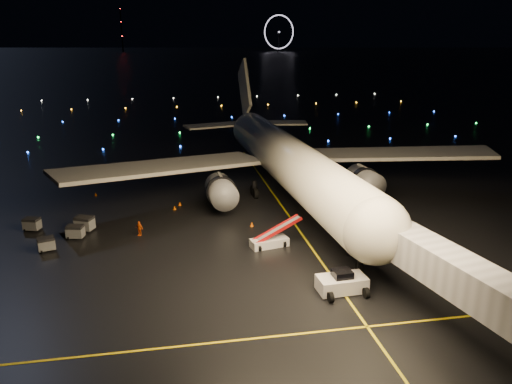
# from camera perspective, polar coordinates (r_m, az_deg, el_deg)

# --- Properties ---
(ground) EXTENTS (2000.00, 2000.00, 0.00)m
(ground) POSITION_cam_1_polar(r_m,az_deg,el_deg) (343.97, -9.98, 13.40)
(ground) COLOR black
(ground) RESTS_ON ground
(lane_centre) EXTENTS (0.25, 80.00, 0.02)m
(lane_centre) POSITION_cam_1_polar(r_m,az_deg,el_deg) (64.27, 4.11, -3.21)
(lane_centre) COLOR yellow
(lane_centre) RESTS_ON ground
(lane_cross) EXTENTS (60.00, 0.25, 0.02)m
(lane_cross) POSITION_cam_1_polar(r_m,az_deg,el_deg) (40.21, -11.52, -17.17)
(lane_cross) COLOR yellow
(lane_cross) RESTS_ON ground
(airliner) EXTENTS (68.45, 65.37, 18.49)m
(airliner) POSITION_cam_1_polar(r_m,az_deg,el_deg) (73.91, 2.98, 6.98)
(airliner) COLOR silver
(airliner) RESTS_ON ground
(pushback_tug) EXTENTS (4.61, 2.61, 2.13)m
(pushback_tug) POSITION_cam_1_polar(r_m,az_deg,el_deg) (47.22, 9.78, -9.99)
(pushback_tug) COLOR silver
(pushback_tug) RESTS_ON ground
(belt_loader) EXTENTS (6.44, 2.99, 3.02)m
(belt_loader) POSITION_cam_1_polar(r_m,az_deg,el_deg) (55.79, 1.53, -4.81)
(belt_loader) COLOR silver
(belt_loader) RESTS_ON ground
(crew_c) EXTENTS (1.09, 1.00, 1.79)m
(crew_c) POSITION_cam_1_polar(r_m,az_deg,el_deg) (60.56, -13.19, -4.07)
(crew_c) COLOR #FA5E0F
(crew_c) RESTS_ON ground
(safety_cone_0) EXTENTS (0.62, 0.62, 0.54)m
(safety_cone_0) POSITION_cam_1_polar(r_m,az_deg,el_deg) (61.99, -0.48, -3.70)
(safety_cone_0) COLOR #EC5D00
(safety_cone_0) RESTS_ON ground
(safety_cone_1) EXTENTS (0.49, 0.49, 0.51)m
(safety_cone_1) POSITION_cam_1_polar(r_m,az_deg,el_deg) (70.36, -8.70, -1.31)
(safety_cone_1) COLOR #EC5D00
(safety_cone_1) RESTS_ON ground
(safety_cone_2) EXTENTS (0.60, 0.60, 0.53)m
(safety_cone_2) POSITION_cam_1_polar(r_m,az_deg,el_deg) (68.74, -9.28, -1.78)
(safety_cone_2) COLOR #EC5D00
(safety_cone_2) RESTS_ON ground
(safety_cone_3) EXTENTS (0.43, 0.43, 0.47)m
(safety_cone_3) POSITION_cam_1_polar(r_m,az_deg,el_deg) (77.45, -17.84, -0.23)
(safety_cone_3) COLOR #EC5D00
(safety_cone_3) RESTS_ON ground
(ferris_wheel) EXTENTS (49.33, 16.80, 52.00)m
(ferris_wheel) POSITION_cam_1_polar(r_m,az_deg,el_deg) (782.63, 2.65, 17.66)
(ferris_wheel) COLOR black
(ferris_wheel) RESTS_ON ground
(radio_mast) EXTENTS (1.80, 1.80, 64.00)m
(radio_mast) POSITION_cam_1_polar(r_m,az_deg,el_deg) (785.32, -15.13, 17.54)
(radio_mast) COLOR black
(radio_mast) RESTS_ON ground
(taxiway_lights) EXTENTS (164.00, 92.00, 0.36)m
(taxiway_lights) POSITION_cam_1_polar(r_m,az_deg,el_deg) (150.92, -9.03, 8.66)
(taxiway_lights) COLOR black
(taxiway_lights) RESTS_ON ground
(baggage_cart_0) EXTENTS (2.09, 1.67, 1.58)m
(baggage_cart_0) POSITION_cam_1_polar(r_m,az_deg,el_deg) (61.91, -19.95, -4.31)
(baggage_cart_0) COLOR gray
(baggage_cart_0) RESTS_ON ground
(baggage_cart_1) EXTENTS (2.08, 1.75, 1.51)m
(baggage_cart_1) POSITION_cam_1_polar(r_m,az_deg,el_deg) (59.64, -22.85, -5.52)
(baggage_cart_1) COLOR gray
(baggage_cart_1) RESTS_ON ground
(baggage_cart_2) EXTENTS (2.48, 2.16, 1.76)m
(baggage_cart_2) POSITION_cam_1_polar(r_m,az_deg,el_deg) (63.91, -19.00, -3.45)
(baggage_cart_2) COLOR gray
(baggage_cart_2) RESTS_ON ground
(baggage_cart_3) EXTENTS (2.15, 1.79, 1.56)m
(baggage_cart_3) POSITION_cam_1_polar(r_m,az_deg,el_deg) (66.35, -24.22, -3.39)
(baggage_cart_3) COLOR gray
(baggage_cart_3) RESTS_ON ground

